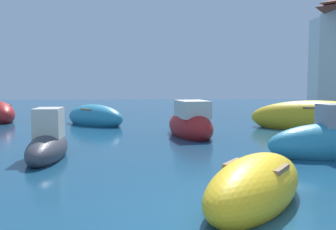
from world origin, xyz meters
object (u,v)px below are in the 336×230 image
moored_boat_0 (320,119)px  moored_boat_3 (336,141)px  moored_boat_8 (190,124)px  moored_boat_4 (95,117)px  moored_boat_2 (48,144)px  moored_boat_7 (255,187)px

moored_boat_0 → moored_boat_3: size_ratio=1.55×
moored_boat_3 → moored_boat_8: moored_boat_3 is taller
moored_boat_4 → moored_boat_8: 5.92m
moored_boat_4 → moored_boat_0: bearing=28.4°
moored_boat_2 → moored_boat_8: (4.51, 4.01, 0.08)m
moored_boat_0 → moored_boat_7: (-5.80, -9.75, -0.16)m
moored_boat_2 → moored_boat_7: 6.35m
moored_boat_2 → moored_boat_8: 6.03m
moored_boat_8 → moored_boat_7: bearing=170.5°
moored_boat_3 → moored_boat_4: bearing=-49.0°
moored_boat_0 → moored_boat_2: moored_boat_2 is taller
moored_boat_4 → moored_boat_8: moored_boat_8 is taller
moored_boat_8 → moored_boat_4: bearing=36.3°
moored_boat_0 → moored_boat_3: 6.18m
moored_boat_0 → moored_boat_2: size_ratio=1.98×
moored_boat_7 → moored_boat_3: bearing=174.5°
moored_boat_0 → moored_boat_8: 6.15m
moored_boat_4 → moored_boat_8: (4.33, -4.04, 0.09)m
moored_boat_3 → moored_boat_4: size_ratio=1.08×
moored_boat_3 → moored_boat_7: 5.34m
moored_boat_7 → moored_boat_8: size_ratio=0.88×
moored_boat_0 → moored_boat_3: moored_boat_3 is taller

